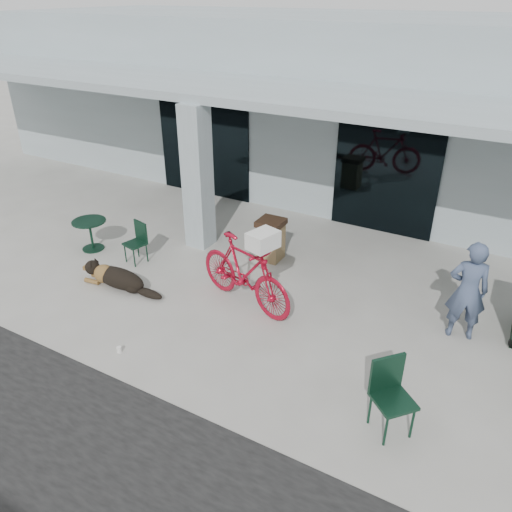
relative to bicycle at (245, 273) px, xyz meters
The scene contains 15 objects.
ground 1.13m from the bicycle, 132.16° to the right, with size 80.00×80.00×0.00m, color #AEACA4.
building 8.01m from the bicycle, 94.48° to the left, with size 22.00×7.00×4.50m, color #A4B3BA.
storefront_glass_left 5.79m from the bicycle, 131.55° to the left, with size 2.80×0.06×2.70m, color black.
storefront_glass_right 4.52m from the bicycle, 74.58° to the left, with size 2.40×0.06×2.70m, color black.
column 2.81m from the bicycle, 142.47° to the left, with size 0.50×0.50×3.12m, color #A4B3BA.
overhang 3.93m from the bicycle, 101.84° to the left, with size 22.00×2.80×0.18m, color #A4B3BA.
bicycle is the anchor object (origin of this frame).
laundry_basket 0.92m from the bicycle, 15.69° to the right, with size 0.50×0.37×0.29m, color white.
dog 2.54m from the bicycle, 163.73° to the right, with size 1.37×0.46×0.46m, color black, non-canonical shape.
cup_near_dog 2.49m from the bicycle, 115.67° to the right, with size 0.08×0.08×0.10m, color white.
cafe_table_near 4.08m from the bicycle, behind, with size 0.73×0.73×0.68m, color #123524, non-canonical shape.
cafe_chair_near 2.83m from the bicycle, behind, with size 0.40×0.43×0.88m, color #123524, non-canonical shape.
cafe_chair_far_a 3.56m from the bicycle, 27.42° to the right, with size 0.48×0.52×1.06m, color #123524, non-canonical shape.
person 3.71m from the bicycle, 14.82° to the left, with size 0.63×0.42×1.74m, color #445272.
trash_receptacle 1.84m from the bicycle, 103.08° to the left, with size 0.53×0.53×0.90m, color olive, non-canonical shape.
Camera 1 is at (4.56, -5.90, 5.13)m, focal length 35.00 mm.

